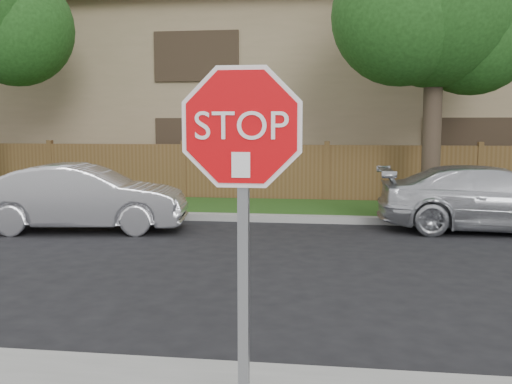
# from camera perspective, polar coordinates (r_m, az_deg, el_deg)

# --- Properties ---
(ground) EXTENTS (90.00, 90.00, 0.00)m
(ground) POSITION_cam_1_polar(r_m,az_deg,el_deg) (5.43, 3.44, -17.03)
(ground) COLOR black
(ground) RESTS_ON ground
(far_curb) EXTENTS (70.00, 0.30, 0.15)m
(far_curb) POSITION_cam_1_polar(r_m,az_deg,el_deg) (13.29, 6.35, -2.60)
(far_curb) COLOR gray
(far_curb) RESTS_ON ground
(grass_strip) EXTENTS (70.00, 3.00, 0.12)m
(grass_strip) POSITION_cam_1_polar(r_m,az_deg,el_deg) (14.92, 6.56, -1.66)
(grass_strip) COLOR #1E4714
(grass_strip) RESTS_ON ground
(fence) EXTENTS (70.00, 0.12, 1.60)m
(fence) POSITION_cam_1_polar(r_m,az_deg,el_deg) (16.43, 6.75, 1.68)
(fence) COLOR brown
(fence) RESTS_ON ground
(apartment_building) EXTENTS (35.20, 9.20, 7.20)m
(apartment_building) POSITION_cam_1_polar(r_m,az_deg,el_deg) (22.01, 7.22, 9.99)
(apartment_building) COLOR #8F7C59
(apartment_building) RESTS_ON ground
(tree_mid) EXTENTS (4.80, 3.90, 7.35)m
(tree_mid) POSITION_cam_1_polar(r_m,az_deg,el_deg) (14.94, 16.91, 16.67)
(tree_mid) COLOR #382B21
(tree_mid) RESTS_ON ground
(stop_sign) EXTENTS (1.01, 0.13, 2.55)m
(stop_sign) POSITION_cam_1_polar(r_m,az_deg,el_deg) (3.55, -1.33, 1.03)
(stop_sign) COLOR gray
(stop_sign) RESTS_ON sidewalk_near
(sedan_left) EXTENTS (4.29, 2.04, 1.36)m
(sedan_left) POSITION_cam_1_polar(r_m,az_deg,el_deg) (12.64, -16.13, -0.52)
(sedan_left) COLOR silver
(sedan_left) RESTS_ON ground
(sedan_right) EXTENTS (4.57, 1.88, 1.32)m
(sedan_right) POSITION_cam_1_polar(r_m,az_deg,el_deg) (13.01, 21.57, -0.60)
(sedan_right) COLOR silver
(sedan_right) RESTS_ON ground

